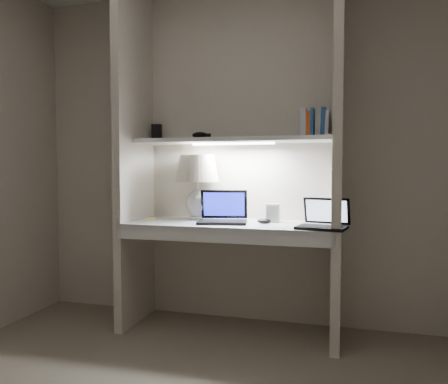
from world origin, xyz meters
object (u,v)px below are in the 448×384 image
(table_lamp, at_px, (197,176))
(laptop_main, at_px, (223,215))
(speaker, at_px, (273,213))
(book_row, at_px, (315,124))
(laptop_netbook, at_px, (323,221))

(table_lamp, bearing_deg, laptop_main, -26.62)
(speaker, distance_m, book_row, 0.69)
(laptop_netbook, bearing_deg, speaker, 158.92)
(laptop_netbook, relative_size, book_row, 1.68)
(speaker, bearing_deg, laptop_netbook, -32.15)
(speaker, bearing_deg, laptop_main, -161.69)
(book_row, bearing_deg, laptop_netbook, -75.08)
(speaker, relative_size, book_row, 0.64)
(laptop_netbook, height_order, speaker, laptop_netbook)
(table_lamp, xyz_separation_m, speaker, (0.57, -0.01, -0.26))
(book_row, bearing_deg, table_lamp, -175.34)
(laptop_netbook, relative_size, speaker, 2.63)
(speaker, height_order, book_row, book_row)
(table_lamp, bearing_deg, book_row, 4.66)
(laptop_netbook, bearing_deg, book_row, 116.35)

